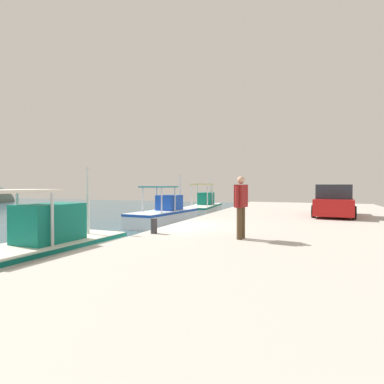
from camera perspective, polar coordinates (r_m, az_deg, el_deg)
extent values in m
cube|color=#BCB7AD|center=(10.88, 20.54, -9.04)|extent=(36.00, 10.00, 0.80)
cube|color=silver|center=(9.42, -28.52, -11.00)|extent=(6.36, 2.20, 0.71)
cube|color=#0F7260|center=(9.36, -28.54, -9.34)|extent=(6.40, 2.24, 0.12)
cube|color=#0F7260|center=(9.77, -24.94, -5.18)|extent=(1.81, 1.23, 1.08)
cylinder|color=silver|center=(8.92, -24.49, -4.67)|extent=(0.08, 0.08, 1.43)
cylinder|color=silver|center=(9.95, -29.69, -4.11)|extent=(0.08, 0.08, 1.43)
cube|color=silver|center=(8.87, -31.52, 0.11)|extent=(2.60, 1.52, 0.08)
cylinder|color=silver|center=(10.83, -18.75, -1.47)|extent=(0.10, 0.10, 2.23)
torus|color=orange|center=(10.23, -27.43, -4.92)|extent=(0.54, 0.12, 0.54)
cube|color=white|center=(18.26, -5.30, -4.78)|extent=(5.52, 2.37, 0.83)
cube|color=#1947B7|center=(18.23, -5.30, -3.73)|extent=(5.56, 2.42, 0.12)
cube|color=#1947B7|center=(18.76, -4.22, -1.96)|extent=(1.61, 1.24, 0.91)
cylinder|color=silver|center=(16.82, -5.65, -1.53)|extent=(0.08, 0.08, 1.37)
cylinder|color=silver|center=(17.54, -9.17, -1.43)|extent=(0.08, 0.08, 1.37)
cylinder|color=silver|center=(18.06, -3.19, -1.34)|extent=(0.08, 0.08, 1.37)
cylinder|color=silver|center=(18.73, -6.57, -1.25)|extent=(0.08, 0.08, 1.37)
cube|color=teal|center=(17.76, -6.14, 0.96)|extent=(2.30, 1.56, 0.08)
cylinder|color=silver|center=(19.89, -2.23, 0.10)|extent=(0.10, 0.10, 2.21)
torus|color=orange|center=(19.03, -5.87, -1.92)|extent=(0.55, 0.16, 0.54)
cube|color=white|center=(24.24, 2.21, -3.34)|extent=(6.39, 2.31, 0.78)
cube|color=#0F7260|center=(24.22, 2.21, -2.61)|extent=(6.44, 2.35, 0.12)
cube|color=#0F7260|center=(24.95, 2.62, -1.21)|extent=(1.84, 1.20, 0.96)
cylinder|color=silver|center=(22.66, 2.88, -0.66)|extent=(0.08, 0.08, 1.60)
cylinder|color=silver|center=(22.96, -0.08, -0.63)|extent=(0.08, 0.08, 1.60)
cylinder|color=silver|center=(24.31, 3.76, -0.53)|extent=(0.08, 0.08, 1.60)
cylinder|color=silver|center=(24.59, 0.98, -0.51)|extent=(0.08, 0.08, 1.60)
cube|color=#D8CC72|center=(23.61, 1.90, 1.45)|extent=(2.64, 1.50, 0.08)
cylinder|color=silver|center=(26.45, 3.38, 0.28)|extent=(0.10, 0.10, 2.21)
torus|color=orange|center=(25.13, 1.37, -1.19)|extent=(0.55, 0.15, 0.54)
cylinder|color=#4C3823|center=(8.99, 9.31, -5.63)|extent=(0.16, 0.16, 0.91)
cylinder|color=#4C3823|center=(8.81, 8.80, -5.77)|extent=(0.16, 0.16, 0.91)
cube|color=maroon|center=(8.84, 9.07, -0.71)|extent=(0.49, 0.33, 0.64)
cylinder|color=maroon|center=(9.10, 9.77, -0.78)|extent=(0.10, 0.10, 0.61)
cylinder|color=maroon|center=(8.59, 8.34, -0.89)|extent=(0.10, 0.10, 0.61)
sphere|color=tan|center=(8.84, 9.08, 2.21)|extent=(0.22, 0.22, 0.22)
cylinder|color=black|center=(18.17, 27.56, -2.77)|extent=(0.61, 0.23, 0.60)
cylinder|color=black|center=(18.19, 22.20, -2.72)|extent=(0.61, 0.23, 0.60)
cylinder|color=black|center=(15.63, 27.87, -3.41)|extent=(0.61, 0.23, 0.60)
cylinder|color=black|center=(15.66, 21.63, -3.34)|extent=(0.61, 0.23, 0.60)
cube|color=#B21414|center=(16.88, 24.82, -2.33)|extent=(4.23, 2.04, 0.76)
cube|color=#262D38|center=(16.70, 24.84, 0.10)|extent=(2.32, 1.74, 0.68)
cylinder|color=#333338|center=(9.89, -7.08, -6.27)|extent=(0.21, 0.21, 0.48)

